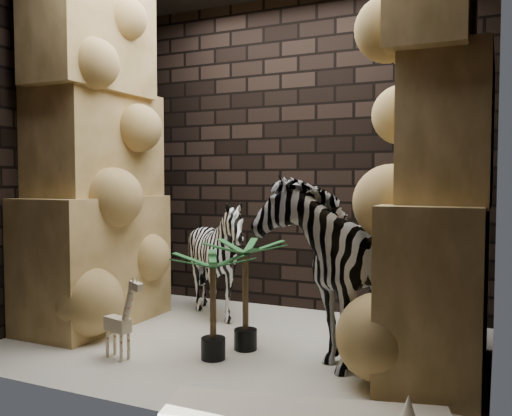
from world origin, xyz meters
The scene contains 13 objects.
floor centered at (0.00, 0.00, 0.00)m, with size 3.50×3.50×0.00m, color beige.
wall_back centered at (0.00, 1.25, 1.50)m, with size 3.50×3.50×0.00m, color black.
wall_front centered at (0.00, -1.25, 1.50)m, with size 3.50×3.50×0.00m, color black.
wall_left centered at (-1.75, 0.00, 1.50)m, with size 3.00×3.00×0.00m, color black.
wall_right centered at (1.75, 0.00, 1.50)m, with size 3.00×3.00×0.00m, color black.
rock_pillar_left centered at (-1.40, 0.00, 1.50)m, with size 0.68×1.30×3.00m, color #E0B675, non-canonical shape.
rock_pillar_right centered at (1.42, 0.00, 1.50)m, with size 0.58×1.25×3.00m, color #E0B675, non-canonical shape.
zebra_right centered at (0.76, 0.17, 0.76)m, with size 0.69×1.28×1.52m, color white.
zebra_left centered at (-0.51, 0.56, 0.48)m, with size 0.86×1.07×0.97m, color white.
giraffe_toy centered at (-0.63, -0.66, 0.31)m, with size 0.32×0.11×0.61m, color beige, non-canonical shape.
palm_front centered at (0.10, -0.11, 0.41)m, with size 0.36×0.36×0.82m, color #12471A, non-canonical shape.
palm_back centered at (-0.02, -0.39, 0.38)m, with size 0.36×0.36×0.75m, color #12471A, non-canonical shape.
surfboard centered at (0.88, -1.01, 0.03)m, with size 1.48×0.36×0.05m, color #F9EACB.
Camera 1 is at (1.78, -3.58, 1.24)m, focal length 37.40 mm.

